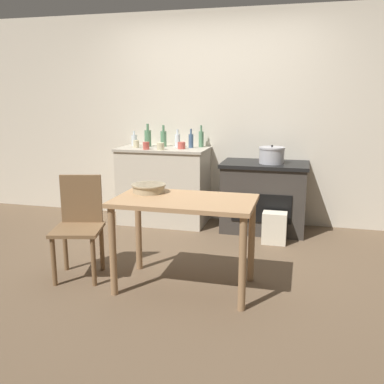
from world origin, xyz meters
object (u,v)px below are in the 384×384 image
at_px(bottle_left, 164,138).
at_px(cup_mid_right, 182,145).
at_px(stove, 264,196).
at_px(bottle_mid_left, 148,138).
at_px(flour_sack, 274,228).
at_px(bottle_center_left, 191,140).
at_px(bottle_far_left, 134,140).
at_px(cup_right, 146,146).
at_px(bottle_center_right, 201,139).
at_px(bottle_center, 177,140).
at_px(stock_pot, 272,155).
at_px(chair, 79,223).
at_px(cup_far_right, 161,146).
at_px(cup_end_right, 136,144).
at_px(mixing_bowl_large, 149,188).
at_px(work_table, 185,213).

height_order(bottle_left, cup_mid_right, bottle_left).
bearing_deg(stove, bottle_mid_left, 176.55).
relative_size(flour_sack, bottle_center_left, 1.49).
bearing_deg(bottle_far_left, cup_right, -50.22).
bearing_deg(bottle_center_right, flour_sack, -34.15).
xyz_separation_m(bottle_center_right, cup_mid_right, (-0.18, -0.24, -0.06)).
relative_size(bottle_center_right, cup_mid_right, 2.96).
distance_m(bottle_center, cup_mid_right, 0.19).
bearing_deg(flour_sack, bottle_center_left, 152.50).
bearing_deg(stock_pot, cup_right, -173.80).
xyz_separation_m(chair, bottle_left, (0.16, 1.86, 0.57)).
xyz_separation_m(bottle_far_left, cup_far_right, (0.47, -0.35, -0.03)).
xyz_separation_m(bottle_center_right, cup_far_right, (-0.39, -0.40, -0.06)).
bearing_deg(cup_mid_right, flour_sack, -20.02).
xyz_separation_m(chair, flour_sack, (1.59, 1.26, -0.30)).
relative_size(bottle_far_left, cup_end_right, 2.04).
xyz_separation_m(chair, bottle_mid_left, (-0.03, 1.81, 0.57)).
distance_m(chair, bottle_far_left, 1.95).
xyz_separation_m(stove, bottle_center_right, (-0.80, 0.20, 0.63)).
bearing_deg(cup_far_right, bottle_center, 71.42).
height_order(chair, cup_mid_right, cup_mid_right).
bearing_deg(mixing_bowl_large, bottle_left, 104.29).
xyz_separation_m(bottle_mid_left, cup_end_right, (-0.10, -0.15, -0.06)).
relative_size(bottle_center_left, bottle_center, 1.05).
relative_size(bottle_center, cup_far_right, 2.53).
bearing_deg(stock_pot, bottle_center_right, 164.38).
bearing_deg(chair, cup_end_right, 79.83).
xyz_separation_m(bottle_mid_left, cup_mid_right, (0.47, -0.13, -0.07)).
distance_m(bottle_far_left, bottle_center, 0.58).
bearing_deg(flour_sack, cup_end_right, 167.01).
relative_size(bottle_center_right, cup_far_right, 3.09).
xyz_separation_m(bottle_center_left, cup_end_right, (-0.65, -0.16, -0.04)).
relative_size(bottle_far_left, bottle_center_right, 0.69).
bearing_deg(work_table, bottle_center_right, 99.67).
relative_size(chair, bottle_center_left, 3.84).
distance_m(work_table, chair, 0.97).
bearing_deg(cup_right, bottle_center, 48.60).
bearing_deg(bottle_center, bottle_left, 175.09).
relative_size(mixing_bowl_large, cup_right, 3.26).
xyz_separation_m(stock_pot, cup_far_right, (-1.27, -0.16, 0.08)).
distance_m(bottle_center_left, cup_far_right, 0.42).
distance_m(work_table, stock_pot, 1.80).
height_order(work_table, cup_mid_right, cup_mid_right).
bearing_deg(stove, bottle_center, 173.68).
distance_m(bottle_left, cup_right, 0.36).
bearing_deg(cup_end_right, mixing_bowl_large, -64.75).
relative_size(bottle_center, cup_right, 2.47).
height_order(bottle_center_left, bottle_center, bottle_center_left).
bearing_deg(bottle_center_left, bottle_left, 174.02).
height_order(bottle_mid_left, bottle_center_left, bottle_mid_left).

